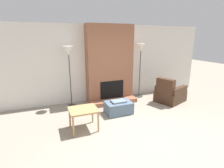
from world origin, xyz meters
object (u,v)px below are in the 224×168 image
Objects in this scene: armchair at (169,94)px; floor_lamp_right at (141,51)px; side_table at (83,112)px; ottoman at (118,107)px; floor_lamp_left at (69,55)px.

floor_lamp_right is at bearing 17.64° from armchair.
floor_lamp_right reaches higher than side_table.
ottoman is at bearing 24.69° from side_table.
ottoman is at bearing -42.47° from floor_lamp_left.
armchair is 0.58× the size of floor_lamp_right.
floor_lamp_right reaches higher than armchair.
floor_lamp_right is at bearing 0.00° from floor_lamp_left.
ottoman is at bearing -140.74° from floor_lamp_right.
ottoman is 0.66× the size of armchair.
armchair reaches higher than side_table.
floor_lamp_left reaches higher than armchair.
ottoman is 2.03m from armchair.
armchair is at bearing -52.09° from floor_lamp_right.
armchair is at bearing 5.97° from ottoman.
armchair is 0.60× the size of floor_lamp_left.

